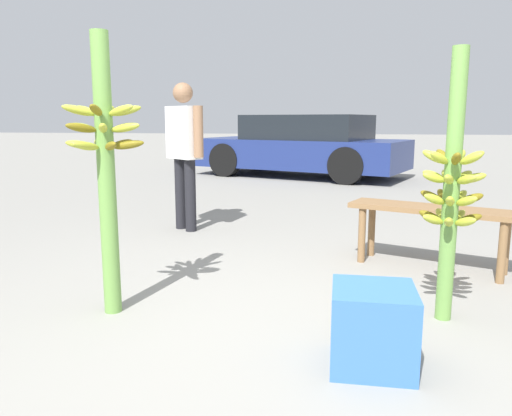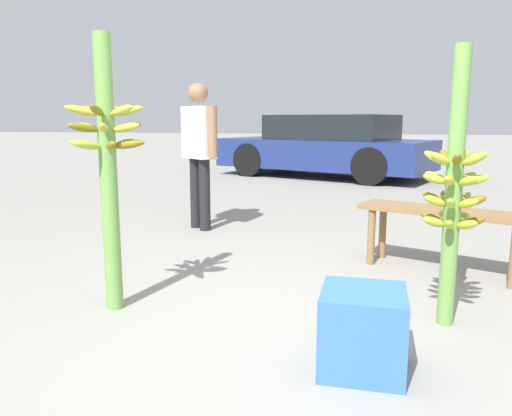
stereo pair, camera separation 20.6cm
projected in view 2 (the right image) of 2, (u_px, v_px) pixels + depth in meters
ground_plane at (254, 345)px, 2.64m from camera, size 80.00×80.00×0.00m
banana_stalk_left at (108, 163)px, 3.00m from camera, size 0.47×0.47×1.67m
banana_stalk_center at (454, 190)px, 2.78m from camera, size 0.37×0.37×1.57m
vendor_person at (199, 144)px, 5.29m from camera, size 0.55×0.46×1.55m
market_bench at (443, 220)px, 3.84m from camera, size 1.32×0.80×0.50m
parked_car at (326, 147)px, 10.31m from camera, size 4.65×3.19×1.27m
produce_crate at (363, 330)px, 2.35m from camera, size 0.39×0.39×0.39m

